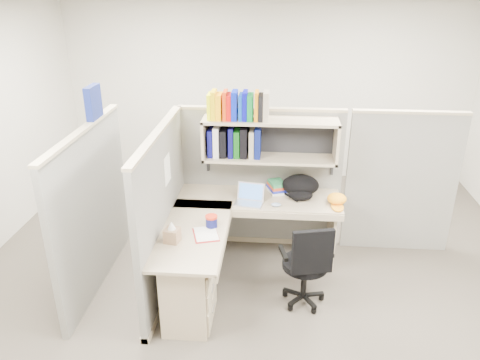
# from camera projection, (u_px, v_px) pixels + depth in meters

# --- Properties ---
(ground) EXTENTS (6.00, 6.00, 0.00)m
(ground) POSITION_uv_depth(u_px,v_px,m) (255.00, 286.00, 4.76)
(ground) COLOR #363029
(ground) RESTS_ON ground
(room_shell) EXTENTS (6.00, 6.00, 6.00)m
(room_shell) POSITION_uv_depth(u_px,v_px,m) (257.00, 135.00, 4.12)
(room_shell) COLOR #B9B5A7
(room_shell) RESTS_ON ground
(cubicle) EXTENTS (3.79, 1.84, 1.95)m
(cubicle) POSITION_uv_depth(u_px,v_px,m) (223.00, 186.00, 4.84)
(cubicle) COLOR #63625E
(cubicle) RESTS_ON ground
(desk) EXTENTS (1.74, 1.75, 0.73)m
(desk) POSITION_uv_depth(u_px,v_px,m) (210.00, 264.00, 4.36)
(desk) COLOR gray
(desk) RESTS_ON ground
(laptop) EXTENTS (0.33, 0.33, 0.20)m
(laptop) POSITION_uv_depth(u_px,v_px,m) (249.00, 195.00, 4.81)
(laptop) COLOR silver
(laptop) RESTS_ON desk
(backpack) EXTENTS (0.47, 0.41, 0.23)m
(backpack) POSITION_uv_depth(u_px,v_px,m) (301.00, 187.00, 4.96)
(backpack) COLOR black
(backpack) RESTS_ON desk
(orange_cap) EXTENTS (0.20, 0.24, 0.11)m
(orange_cap) POSITION_uv_depth(u_px,v_px,m) (337.00, 199.00, 4.84)
(orange_cap) COLOR orange
(orange_cap) RESTS_ON desk
(snack_canister) EXTENTS (0.12, 0.12, 0.11)m
(snack_canister) POSITION_uv_depth(u_px,v_px,m) (211.00, 221.00, 4.39)
(snack_canister) COLOR #0D1151
(snack_canister) RESTS_ON desk
(tissue_box) EXTENTS (0.15, 0.15, 0.20)m
(tissue_box) POSITION_uv_depth(u_px,v_px,m) (172.00, 232.00, 4.13)
(tissue_box) COLOR #937153
(tissue_box) RESTS_ON desk
(mouse) EXTENTS (0.11, 0.09, 0.04)m
(mouse) POSITION_uv_depth(u_px,v_px,m) (276.00, 205.00, 4.80)
(mouse) COLOR #8296B9
(mouse) RESTS_ON desk
(paper_cup) EXTENTS (0.08, 0.08, 0.10)m
(paper_cup) POSITION_uv_depth(u_px,v_px,m) (253.00, 189.00, 5.09)
(paper_cup) COLOR white
(paper_cup) RESTS_ON desk
(book_stack) EXTENTS (0.25, 0.28, 0.12)m
(book_stack) POSITION_uv_depth(u_px,v_px,m) (277.00, 187.00, 5.12)
(book_stack) COLOR gray
(book_stack) RESTS_ON desk
(loose_paper) EXTENTS (0.27, 0.32, 0.00)m
(loose_paper) POSITION_uv_depth(u_px,v_px,m) (206.00, 234.00, 4.29)
(loose_paper) COLOR silver
(loose_paper) RESTS_ON desk
(task_chair) EXTENTS (0.51, 0.47, 0.90)m
(task_chair) POSITION_uv_depth(u_px,v_px,m) (306.00, 277.00, 4.37)
(task_chair) COLOR black
(task_chair) RESTS_ON ground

